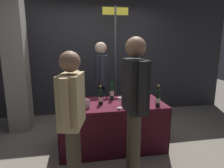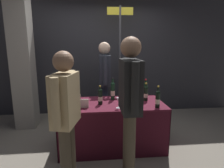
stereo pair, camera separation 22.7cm
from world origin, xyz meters
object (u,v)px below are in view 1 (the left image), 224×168
featured_wine_bottle (112,91)px  vendor_presenter (101,76)px  display_bottle_0 (145,92)px  concrete_pillar (14,39)px  wine_glass_mid (138,101)px  wine_glass_near_vendor (120,100)px  tasting_table (112,116)px  taster_foreground_right (135,96)px  booth_signpost (115,54)px  flower_vase (126,97)px

featured_wine_bottle → vendor_presenter: vendor_presenter is taller
display_bottle_0 → vendor_presenter: bearing=126.4°
concrete_pillar → featured_wine_bottle: bearing=-25.0°
vendor_presenter → display_bottle_0: bearing=36.5°
wine_glass_mid → vendor_presenter: bearing=108.7°
wine_glass_near_vendor → featured_wine_bottle: bearing=94.9°
tasting_table → featured_wine_bottle: size_ratio=4.44×
display_bottle_0 → taster_foreground_right: size_ratio=0.17×
concrete_pillar → display_bottle_0: bearing=-22.2°
wine_glass_near_vendor → booth_signpost: (0.22, 1.44, 0.59)m
concrete_pillar → featured_wine_bottle: (1.65, -0.77, -0.83)m
flower_vase → booth_signpost: booth_signpost is taller
concrete_pillar → flower_vase: concrete_pillar is taller
tasting_table → display_bottle_0: bearing=6.7°
concrete_pillar → featured_wine_bottle: size_ratio=9.49×
tasting_table → featured_wine_bottle: (0.03, 0.18, 0.37)m
display_bottle_0 → concrete_pillar: bearing=157.8°
tasting_table → flower_vase: (0.18, -0.13, 0.33)m
wine_glass_near_vendor → booth_signpost: 1.57m
flower_vase → booth_signpost: (0.10, 1.31, 0.58)m
featured_wine_bottle → booth_signpost: booth_signpost is taller
display_bottle_0 → wine_glass_near_vendor: size_ratio=1.91×
taster_foreground_right → wine_glass_mid: bearing=-23.0°
concrete_pillar → tasting_table: bearing=-30.4°
wine_glass_near_vendor → booth_signpost: size_ratio=0.06×
concrete_pillar → flower_vase: 2.27m
concrete_pillar → taster_foreground_right: bearing=-43.9°
flower_vase → vendor_presenter: 1.07m
wine_glass_mid → flower_vase: 0.21m
tasting_table → wine_glass_near_vendor: 0.42m
taster_foreground_right → booth_signpost: size_ratio=0.72×
vendor_presenter → taster_foreground_right: taster_foreground_right is taller
featured_wine_bottle → tasting_table: bearing=-99.7°
concrete_pillar → booth_signpost: size_ratio=1.44×
display_bottle_0 → flower_vase: bearing=-152.0°
booth_signpost → flower_vase: bearing=-94.4°
booth_signpost → taster_foreground_right: bearing=-94.5°
wine_glass_near_vendor → concrete_pillar: bearing=144.4°
tasting_table → display_bottle_0: size_ratio=5.46×
featured_wine_bottle → booth_signpost: 1.17m
vendor_presenter → taster_foreground_right: 1.64m
tasting_table → featured_wine_bottle: bearing=80.3°
flower_vase → wine_glass_near_vendor: bearing=-133.2°
vendor_presenter → booth_signpost: bearing=130.1°
vendor_presenter → flower_vase: bearing=13.3°
flower_vase → taster_foreground_right: (-0.05, -0.60, 0.19)m
wine_glass_mid → display_bottle_0: bearing=56.6°
featured_wine_bottle → concrete_pillar: bearing=155.0°
tasting_table → vendor_presenter: 1.02m
taster_foreground_right → booth_signpost: (0.15, 1.92, 0.39)m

